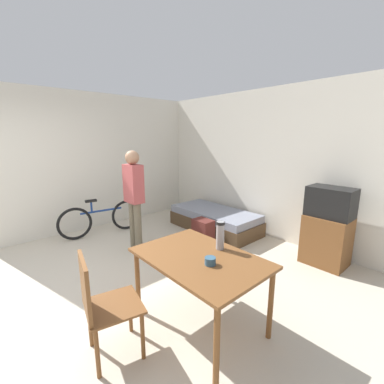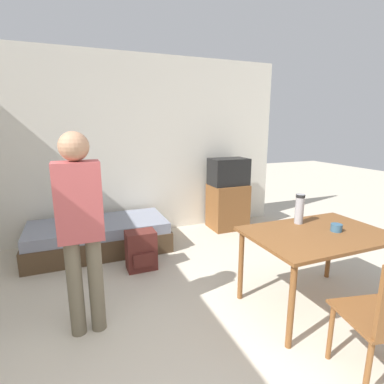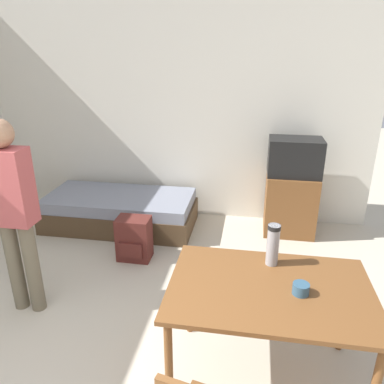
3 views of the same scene
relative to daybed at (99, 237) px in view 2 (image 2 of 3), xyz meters
name	(u,v)px [view 2 (image 2 of 3)]	position (x,y,z in m)	size (l,w,h in m)	color
wall_back	(117,148)	(0.38, 0.54, 1.15)	(5.33, 0.06, 2.70)	silver
daybed	(99,237)	(0.00, 0.00, 0.00)	(1.84, 0.86, 0.41)	#4C3823
tv	(228,195)	(2.07, 0.19, 0.36)	(0.60, 0.48, 1.16)	brown
dining_table	(317,241)	(1.75, -2.08, 0.45)	(1.26, 0.85, 0.74)	brown
person_standing	(80,222)	(-0.24, -1.66, 0.76)	(0.34, 0.22, 1.65)	#6B604C
thermos_flask	(300,208)	(1.77, -1.81, 0.70)	(0.09, 0.09, 0.29)	#99999E
mate_bowl	(336,228)	(1.93, -2.12, 0.57)	(0.10, 0.10, 0.07)	#335670
backpack	(141,250)	(0.42, -0.73, 0.03)	(0.35, 0.27, 0.47)	#56231E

